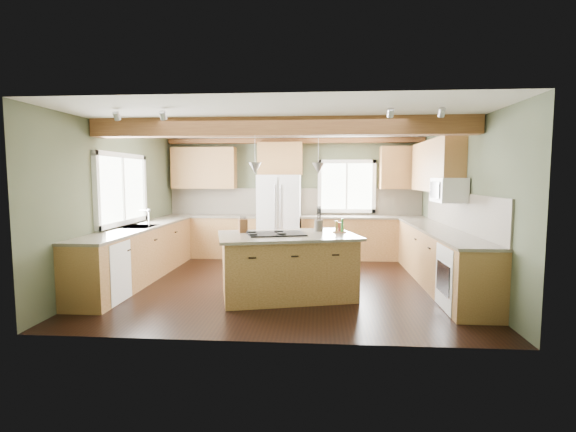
{
  "coord_description": "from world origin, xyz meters",
  "views": [
    {
      "loc": [
        0.56,
        -6.77,
        1.75
      ],
      "look_at": [
        0.02,
        0.3,
        1.09
      ],
      "focal_mm": 26.0,
      "sensor_mm": 36.0,
      "label": 1
    }
  ],
  "objects": [
    {
      "name": "ceiling",
      "position": [
        0.0,
        0.0,
        2.6
      ],
      "size": [
        5.6,
        5.6,
        0.0
      ],
      "primitive_type": "plane",
      "rotation": [
        3.14,
        0.0,
        0.0
      ],
      "color": "silver",
      "rests_on": "wall_back"
    },
    {
      "name": "bottle_tray",
      "position": [
        0.86,
        -0.49,
        1.02
      ],
      "size": [
        0.29,
        0.29,
        0.2
      ],
      "primitive_type": null,
      "rotation": [
        0.0,
        0.0,
        0.49
      ],
      "color": "brown",
      "rests_on": "island_top"
    },
    {
      "name": "floor",
      "position": [
        0.0,
        0.0,
        0.0
      ],
      "size": [
        5.6,
        5.6,
        0.0
      ],
      "primitive_type": "plane",
      "color": "black",
      "rests_on": "ground"
    },
    {
      "name": "cooktop",
      "position": [
        -0.06,
        -0.78,
        0.93
      ],
      "size": [
        0.91,
        0.72,
        0.02
      ],
      "primitive_type": "cube",
      "rotation": [
        0.0,
        0.0,
        0.26
      ],
      "color": "black",
      "rests_on": "island_top"
    },
    {
      "name": "wall_back",
      "position": [
        0.0,
        2.5,
        1.3
      ],
      "size": [
        5.6,
        0.0,
        5.6
      ],
      "primitive_type": "plane",
      "rotation": [
        1.57,
        0.0,
        0.0
      ],
      "color": "#454C36",
      "rests_on": "ground"
    },
    {
      "name": "sink",
      "position": [
        -2.5,
        0.05,
        0.91
      ],
      "size": [
        0.5,
        0.65,
        0.03
      ],
      "primitive_type": "cube",
      "color": "#262628",
      "rests_on": "counter_left"
    },
    {
      "name": "utensil_crock",
      "position": [
        0.55,
        -0.36,
        1.01
      ],
      "size": [
        0.14,
        0.14,
        0.18
      ],
      "primitive_type": "cylinder",
      "rotation": [
        0.0,
        0.0,
        0.1
      ],
      "color": "#3D3431",
      "rests_on": "island_top"
    },
    {
      "name": "counter_right",
      "position": [
        2.5,
        0.05,
        0.9
      ],
      "size": [
        0.64,
        3.74,
        0.04
      ],
      "primitive_type": "cube",
      "color": "#453E32",
      "rests_on": "base_cab_right"
    },
    {
      "name": "counter_left",
      "position": [
        -2.5,
        0.05,
        0.9
      ],
      "size": [
        0.64,
        3.74,
        0.04
      ],
      "primitive_type": "cube",
      "color": "#453E32",
      "rests_on": "base_cab_left"
    },
    {
      "name": "pendant_left",
      "position": [
        -0.36,
        -0.86,
        1.88
      ],
      "size": [
        0.18,
        0.18,
        0.16
      ],
      "primitive_type": "cone",
      "rotation": [
        3.14,
        0.0,
        0.0
      ],
      "color": "#B2B2B7",
      "rests_on": "ceiling"
    },
    {
      "name": "knife_block",
      "position": [
        -0.58,
        -0.62,
        1.02
      ],
      "size": [
        0.15,
        0.13,
        0.2
      ],
      "primitive_type": "cube",
      "rotation": [
        0.0,
        0.0,
        0.38
      ],
      "color": "brown",
      "rests_on": "island_top"
    },
    {
      "name": "wall_left",
      "position": [
        -2.8,
        0.0,
        1.3
      ],
      "size": [
        0.0,
        5.0,
        5.0
      ],
      "primitive_type": "plane",
      "rotation": [
        1.57,
        0.0,
        1.57
      ],
      "color": "#454C36",
      "rests_on": "ground"
    },
    {
      "name": "upper_cab_back_left",
      "position": [
        -1.99,
        2.33,
        1.95
      ],
      "size": [
        1.4,
        0.35,
        0.9
      ],
      "primitive_type": "cube",
      "color": "brown",
      "rests_on": "wall_back"
    },
    {
      "name": "counter_back_left",
      "position": [
        -1.79,
        2.2,
        0.9
      ],
      "size": [
        2.06,
        0.64,
        0.04
      ],
      "primitive_type": "cube",
      "color": "#453E32",
      "rests_on": "base_cab_back_left"
    },
    {
      "name": "island_top",
      "position": [
        0.09,
        -0.74,
        0.9
      ],
      "size": [
        2.23,
        1.71,
        0.04
      ],
      "primitive_type": "cube",
      "rotation": [
        0.0,
        0.0,
        0.26
      ],
      "color": "#453E32",
      "rests_on": "island"
    },
    {
      "name": "microwave",
      "position": [
        2.58,
        -0.05,
        1.55
      ],
      "size": [
        0.4,
        0.7,
        0.38
      ],
      "primitive_type": "cube",
      "color": "white",
      "rests_on": "wall_right"
    },
    {
      "name": "soffit_trim",
      "position": [
        0.0,
        2.4,
        2.54
      ],
      "size": [
        5.55,
        0.2,
        0.1
      ],
      "primitive_type": "cube",
      "color": "#572E19",
      "rests_on": "ceiling"
    },
    {
      "name": "counter_back_right",
      "position": [
        1.49,
        2.2,
        0.9
      ],
      "size": [
        2.66,
        0.64,
        0.04
      ],
      "primitive_type": "cube",
      "color": "#453E32",
      "rests_on": "base_cab_back_right"
    },
    {
      "name": "window_back",
      "position": [
        1.15,
        2.48,
        1.55
      ],
      "size": [
        1.1,
        0.04,
        1.0
      ],
      "primitive_type": "cube",
      "color": "white",
      "rests_on": "wall_back"
    },
    {
      "name": "window_left",
      "position": [
        -2.78,
        0.05,
        1.55
      ],
      "size": [
        0.04,
        1.6,
        1.05
      ],
      "primitive_type": "cube",
      "color": "white",
      "rests_on": "wall_left"
    },
    {
      "name": "base_cab_right",
      "position": [
        2.5,
        0.05,
        0.44
      ],
      "size": [
        0.6,
        3.7,
        0.88
      ],
      "primitive_type": "cube",
      "color": "brown",
      "rests_on": "floor"
    },
    {
      "name": "backsplash_right",
      "position": [
        2.78,
        0.05,
        1.21
      ],
      "size": [
        0.03,
        3.7,
        0.58
      ],
      "primitive_type": "cube",
      "color": "brown",
      "rests_on": "wall_right"
    },
    {
      "name": "base_cab_back_right",
      "position": [
        1.49,
        2.2,
        0.44
      ],
      "size": [
        2.62,
        0.6,
        0.88
      ],
      "primitive_type": "cube",
      "color": "brown",
      "rests_on": "floor"
    },
    {
      "name": "refrigerator",
      "position": [
        -0.3,
        2.12,
        0.9
      ],
      "size": [
        0.9,
        0.74,
        1.8
      ],
      "primitive_type": "cube",
      "color": "silver",
      "rests_on": "floor"
    },
    {
      "name": "island",
      "position": [
        0.09,
        -0.74,
        0.44
      ],
      "size": [
        2.08,
        1.56,
        0.88
      ],
      "primitive_type": "cube",
      "rotation": [
        0.0,
        0.0,
        0.26
      ],
      "color": "brown",
      "rests_on": "floor"
    },
    {
      "name": "upper_cab_right",
      "position": [
        2.62,
        0.9,
        1.95
      ],
      "size": [
        0.35,
        2.2,
        0.9
      ],
      "primitive_type": "cube",
      "color": "brown",
      "rests_on": "wall_right"
    },
    {
      "name": "base_cab_back_left",
      "position": [
        -1.79,
        2.2,
        0.44
      ],
      "size": [
        2.02,
        0.6,
        0.88
      ],
      "primitive_type": "cube",
      "color": "brown",
      "rests_on": "floor"
    },
    {
      "name": "wall_right",
      "position": [
        2.8,
        0.0,
        1.3
      ],
      "size": [
        0.0,
        5.0,
        5.0
      ],
      "primitive_type": "plane",
      "rotation": [
        1.57,
        0.0,
        -1.57
      ],
      "color": "#454C36",
      "rests_on": "ground"
    },
    {
      "name": "ceiling_beam",
      "position": [
        0.0,
        -0.74,
        2.47
      ],
      "size": [
        5.55,
        0.26,
        0.26
      ],
      "primitive_type": "cube",
      "color": "#572E19",
      "rests_on": "ceiling"
    },
    {
      "name": "upper_cab_over_fridge",
      "position": [
        -0.3,
        2.33,
        2.15
      ],
      "size": [
        0.96,
        0.35,
        0.7
      ],
      "primitive_type": "cube",
      "color": "brown",
      "rests_on": "wall_back"
    },
    {
      "name": "pendant_right",
      "position": [
        0.54,
        -0.62,
        1.88
      ],
      "size": [
        0.18,
        0.18,
        0.16
      ],
      "primitive_type": "cone",
      "rotation": [
        3.14,
        0.0,
        0.0
      ],
      "color": "#B2B2B7",
      "rests_on": "ceiling"
    },
    {
      "name": "oven",
      "position": [
        2.49,
        -1.25,
        0.43
      ],
      "size": [
        0.6,
        0.72,
        0.84
      ],
      "primitive_type": "cube",
      "color": "white",
      "rests_on": "floor"
    },
    {
      "name": "backsplash_back",
      "position": [
        0.0,
        2.48,
        1.21
      ],
      "size": [
        5.58,
        0.03,
        0.58
      ],
      "primitive_type": "cube",
      "color": "brown",
      "rests_on": "wall_back"
    },
    {
      "name": "upper_cab_back_corner",
      "position": [
        2.3,
        2.33,
        1.95
      ],
      "size": [
        0.9,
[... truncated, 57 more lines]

